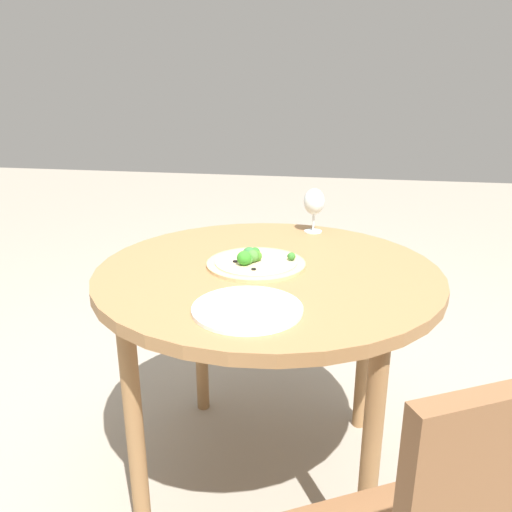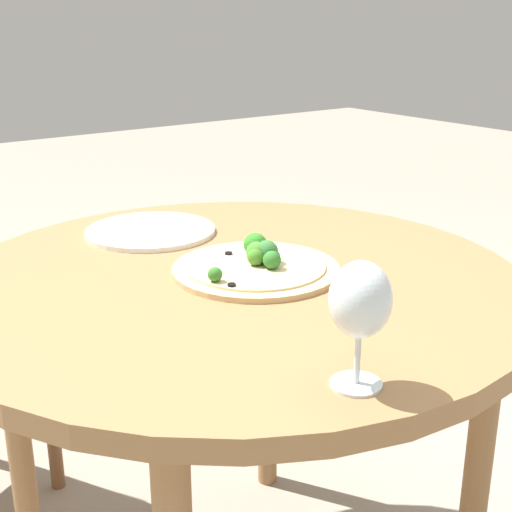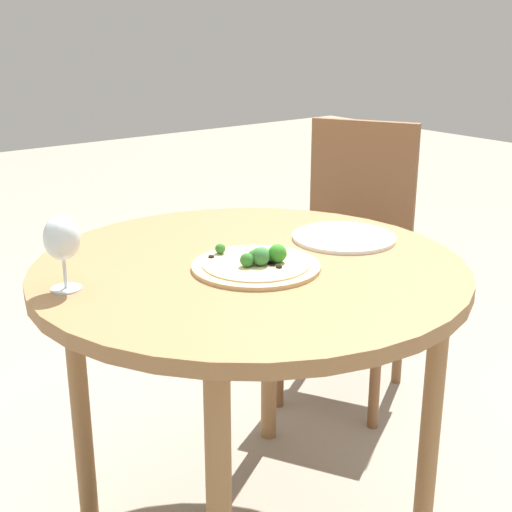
{
  "view_description": "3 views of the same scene",
  "coord_description": "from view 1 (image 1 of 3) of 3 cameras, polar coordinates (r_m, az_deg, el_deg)",
  "views": [
    {
      "loc": [
        -0.22,
        1.38,
        1.27
      ],
      "look_at": [
        0.04,
        -0.01,
        0.78
      ],
      "focal_mm": 35.0,
      "sensor_mm": 36.0,
      "label": 1
    },
    {
      "loc": [
        -0.67,
        -0.97,
        1.19
      ],
      "look_at": [
        0.04,
        -0.01,
        0.78
      ],
      "focal_mm": 50.0,
      "sensor_mm": 36.0,
      "label": 2
    },
    {
      "loc": [
        1.26,
        -0.96,
        1.31
      ],
      "look_at": [
        0.04,
        -0.01,
        0.78
      ],
      "focal_mm": 50.0,
      "sensor_mm": 36.0,
      "label": 3
    }
  ],
  "objects": [
    {
      "name": "wine_glass",
      "position": [
        1.84,
        6.66,
        6.08
      ],
      "size": [
        0.08,
        0.08,
        0.16
      ],
      "color": "silver",
      "rests_on": "dining_table"
    },
    {
      "name": "ground_plane",
      "position": [
        1.89,
        1.17,
        -23.36
      ],
      "size": [
        12.0,
        12.0,
        0.0
      ],
      "primitive_type": "plane",
      "color": "gray"
    },
    {
      "name": "plate_near",
      "position": [
        1.21,
        -1.13,
        -6.04
      ],
      "size": [
        0.27,
        0.27,
        0.01
      ],
      "color": "white",
      "rests_on": "dining_table"
    },
    {
      "name": "dining_table",
      "position": [
        1.52,
        1.34,
        -4.12
      ],
      "size": [
        1.02,
        1.02,
        0.75
      ],
      "color": "olive",
      "rests_on": "ground_plane"
    },
    {
      "name": "pizza",
      "position": [
        1.5,
        -0.1,
        -0.64
      ],
      "size": [
        0.3,
        0.3,
        0.06
      ],
      "color": "tan",
      "rests_on": "dining_table"
    }
  ]
}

